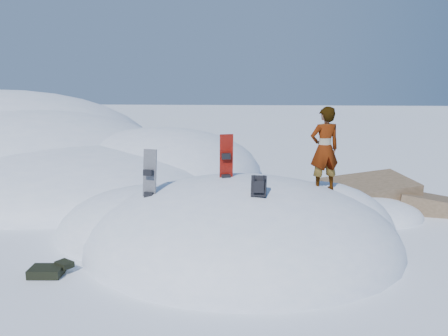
# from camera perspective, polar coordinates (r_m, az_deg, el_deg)

# --- Properties ---
(ground) EXTENTS (120.00, 120.00, 0.00)m
(ground) POSITION_cam_1_polar(r_m,az_deg,el_deg) (9.90, 2.21, -9.91)
(ground) COLOR white
(ground) RESTS_ON ground
(snow_mound) EXTENTS (8.00, 6.00, 3.00)m
(snow_mound) POSITION_cam_1_polar(r_m,az_deg,el_deg) (10.13, 1.28, -9.40)
(snow_mound) COLOR white
(snow_mound) RESTS_ON ground
(snow_ridge) EXTENTS (21.50, 18.50, 6.40)m
(snow_ridge) POSITION_cam_1_polar(r_m,az_deg,el_deg) (22.20, -24.65, 0.91)
(snow_ridge) COLOR white
(snow_ridge) RESTS_ON ground
(rock_outcrop) EXTENTS (4.68, 4.41, 1.68)m
(rock_outcrop) POSITION_cam_1_polar(r_m,az_deg,el_deg) (13.18, 19.20, -5.07)
(rock_outcrop) COLOR brown
(rock_outcrop) RESTS_ON ground
(snowboard_red) EXTENTS (0.31, 0.23, 1.59)m
(snowboard_red) POSITION_cam_1_polar(r_m,az_deg,el_deg) (9.65, 0.28, -0.13)
(snowboard_red) COLOR red
(snowboard_red) RESTS_ON snow_mound
(snowboard_dark) EXTENTS (0.34, 0.29, 1.58)m
(snowboard_dark) POSITION_cam_1_polar(r_m,az_deg,el_deg) (9.28, -9.74, -2.35)
(snowboard_dark) COLOR black
(snowboard_dark) RESTS_ON snow_mound
(backpack) EXTENTS (0.31, 0.38, 0.49)m
(backpack) POSITION_cam_1_polar(r_m,az_deg,el_deg) (8.46, 4.58, -2.41)
(backpack) COLOR black
(backpack) RESTS_ON snow_mound
(gear_pile) EXTENTS (0.78, 0.59, 0.21)m
(gear_pile) POSITION_cam_1_polar(r_m,az_deg,el_deg) (8.98, -21.85, -12.29)
(gear_pile) COLOR black
(gear_pile) RESTS_ON ground
(person) EXTENTS (0.78, 0.64, 1.85)m
(person) POSITION_cam_1_polar(r_m,az_deg,el_deg) (9.81, 13.00, 2.44)
(person) COLOR slate
(person) RESTS_ON snow_mound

